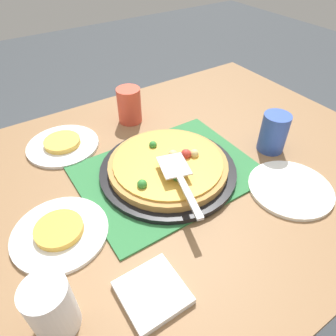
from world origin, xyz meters
The scene contains 15 objects.
ground_plane centered at (0.00, 0.00, 0.00)m, with size 8.00×8.00×0.00m, color #3D4247.
dining_table centered at (0.00, 0.00, 0.64)m, with size 1.40×1.00×0.75m.
placemat centered at (0.00, 0.00, 0.75)m, with size 0.48×0.36×0.01m, color #2D753D.
pizza_pan centered at (0.00, 0.00, 0.76)m, with size 0.38×0.38×0.01m, color black.
pizza centered at (0.00, 0.00, 0.78)m, with size 0.33×0.33×0.05m.
plate_near_left centered at (-0.21, 0.29, 0.76)m, with size 0.22×0.22×0.01m, color white.
plate_far_right centered at (-0.32, -0.04, 0.76)m, with size 0.22×0.22×0.01m, color white.
plate_side centered at (0.24, -0.23, 0.76)m, with size 0.22×0.22×0.01m, color white.
served_slice_left centered at (-0.21, 0.29, 0.77)m, with size 0.11×0.11×0.02m, color #EAB747.
served_slice_right centered at (-0.32, -0.04, 0.77)m, with size 0.11×0.11×0.02m, color gold.
cup_near centered at (-0.39, -0.23, 0.81)m, with size 0.08×0.08×0.12m, color white.
cup_far centered at (0.04, 0.31, 0.81)m, with size 0.08×0.08×0.12m, color #E04C38.
cup_corner centered at (0.33, -0.08, 0.81)m, with size 0.08×0.08×0.12m, color #3351AD.
pizza_server centered at (-0.03, -0.09, 0.82)m, with size 0.10×0.23×0.01m.
napkin_stack centered at (-0.22, -0.28, 0.76)m, with size 0.12×0.12×0.02m, color white.
Camera 1 is at (-0.35, -0.54, 1.33)m, focal length 32.70 mm.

